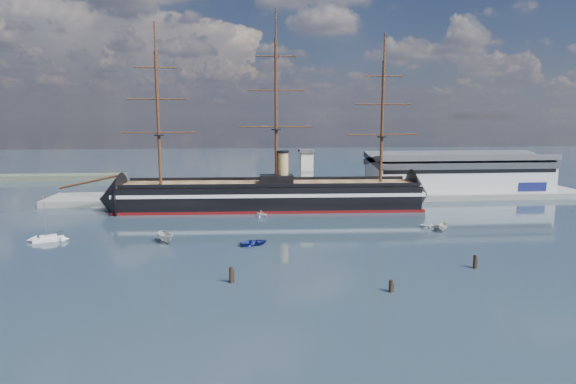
{
  "coord_description": "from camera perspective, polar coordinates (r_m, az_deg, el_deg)",
  "views": [
    {
      "loc": [
        -18.12,
        -82.59,
        27.64
      ],
      "look_at": [
        -6.76,
        35.0,
        9.0
      ],
      "focal_mm": 30.0,
      "sensor_mm": 36.0,
      "label": 1
    }
  ],
  "objects": [
    {
      "name": "piling_near_mid",
      "position": [
        79.78,
        12.07,
        -11.51
      ],
      "size": [
        0.64,
        0.64,
        2.7
      ],
      "primitive_type": "cylinder",
      "color": "black",
      "rests_on": "ground"
    },
    {
      "name": "sailboat",
      "position": [
        120.28,
        -26.53,
        -4.96
      ],
      "size": [
        6.71,
        4.25,
        10.36
      ],
      "rotation": [
        0.0,
        0.0,
        0.4
      ],
      "color": "silver",
      "rests_on": "ground"
    },
    {
      "name": "motorboat_c",
      "position": [
        123.14,
        17.88,
        -4.45
      ],
      "size": [
        6.26,
        4.63,
        2.37
      ],
      "primitive_type": "imported",
      "rotation": [
        0.0,
        0.0,
        -0.47
      ],
      "color": "beige",
      "rests_on": "ground"
    },
    {
      "name": "piling_near_right",
      "position": [
        95.8,
        21.23,
        -8.43
      ],
      "size": [
        0.64,
        0.64,
        3.24
      ],
      "primitive_type": "cylinder",
      "color": "black",
      "rests_on": "ground"
    },
    {
      "name": "motorboat_d",
      "position": [
        133.59,
        -3.15,
        -2.99
      ],
      "size": [
        5.57,
        6.21,
        2.15
      ],
      "primitive_type": "imported",
      "rotation": [
        0.0,
        0.0,
        0.92
      ],
      "color": "silver",
      "rests_on": "ground"
    },
    {
      "name": "warehouse",
      "position": [
        180.6,
        19.46,
        2.2
      ],
      "size": [
        63.0,
        21.0,
        11.6
      ],
      "color": "#B7BABC",
      "rests_on": "ground"
    },
    {
      "name": "piling_near_left",
      "position": [
        82.69,
        -6.75,
        -10.62
      ],
      "size": [
        0.64,
        0.64,
        3.47
      ],
      "primitive_type": "cylinder",
      "color": "black",
      "rests_on": "ground"
    },
    {
      "name": "quay_tower",
      "position": [
        158.03,
        2.2,
        2.46
      ],
      "size": [
        5.0,
        5.0,
        15.0
      ],
      "color": "silver",
      "rests_on": "ground"
    },
    {
      "name": "ground",
      "position": [
        126.97,
        2.83,
        -3.62
      ],
      "size": [
        600.0,
        600.0,
        0.0
      ],
      "primitive_type": "plane",
      "color": "#273346",
      "rests_on": "ground"
    },
    {
      "name": "warship",
      "position": [
        144.68,
        -2.86,
        -0.43
      ],
      "size": [
        113.22,
        20.17,
        53.94
      ],
      "rotation": [
        0.0,
        0.0,
        -0.04
      ],
      "color": "black",
      "rests_on": "ground"
    },
    {
      "name": "motorboat_a",
      "position": [
        110.09,
        -14.29,
        -5.86
      ],
      "size": [
        7.82,
        6.17,
        2.99
      ],
      "primitive_type": "imported",
      "rotation": [
        0.0,
        0.0,
        0.54
      ],
      "color": "beige",
      "rests_on": "ground"
    },
    {
      "name": "motorboat_b",
      "position": [
        105.12,
        -4.05,
        -6.3
      ],
      "size": [
        2.64,
        4.08,
        1.77
      ],
      "primitive_type": "imported",
      "rotation": [
        0.0,
        0.0,
        1.89
      ],
      "color": "navy",
      "rests_on": "ground"
    },
    {
      "name": "quay",
      "position": [
        163.42,
        4.47,
        -0.8
      ],
      "size": [
        180.0,
        18.0,
        2.0
      ],
      "primitive_type": "cube",
      "color": "slate",
      "rests_on": "ground"
    },
    {
      "name": "motorboat_e",
      "position": [
        126.13,
        16.63,
        -4.07
      ],
      "size": [
        2.0,
        3.35,
        1.46
      ],
      "primitive_type": "imported",
      "rotation": [
        0.0,
        0.0,
        1.32
      ],
      "color": "silver",
      "rests_on": "ground"
    }
  ]
}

